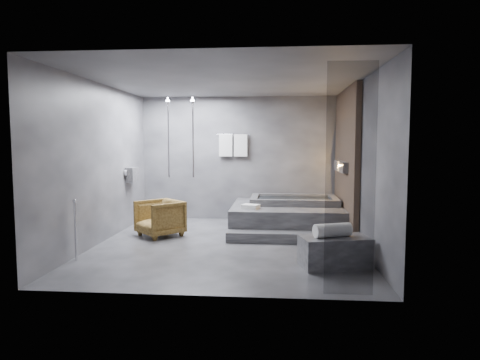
{
  "coord_description": "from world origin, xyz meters",
  "views": [
    {
      "loc": [
        0.83,
        -7.25,
        1.77
      ],
      "look_at": [
        0.19,
        0.3,
        1.1
      ],
      "focal_mm": 32.0,
      "sensor_mm": 36.0,
      "label": 1
    }
  ],
  "objects": [
    {
      "name": "concrete_bench",
      "position": [
        1.67,
        -1.18,
        0.22
      ],
      "size": [
        1.05,
        0.74,
        0.43
      ],
      "primitive_type": "cube",
      "rotation": [
        0.0,
        0.0,
        0.24
      ],
      "color": "#353538",
      "rests_on": "ground"
    },
    {
      "name": "rolled_towel",
      "position": [
        1.63,
        -1.19,
        0.53
      ],
      "size": [
        0.57,
        0.37,
        0.19
      ],
      "primitive_type": "cylinder",
      "rotation": [
        0.0,
        1.57,
        0.36
      ],
      "color": "white",
      "rests_on": "concrete_bench"
    },
    {
      "name": "room",
      "position": [
        0.4,
        0.24,
        1.73
      ],
      "size": [
        5.0,
        5.04,
        2.82
      ],
      "color": "#2D2D2F",
      "rests_on": "ground"
    },
    {
      "name": "driftwood_chair",
      "position": [
        -1.36,
        0.57,
        0.34
      ],
      "size": [
        1.05,
        1.05,
        0.68
      ],
      "primitive_type": "imported",
      "rotation": [
        0.0,
        0.0,
        -0.78
      ],
      "color": "#402C10",
      "rests_on": "ground"
    },
    {
      "name": "tub_step",
      "position": [
        1.05,
        0.27,
        0.09
      ],
      "size": [
        2.2,
        0.36,
        0.18
      ],
      "primitive_type": "cube",
      "color": "#323234",
      "rests_on": "ground"
    },
    {
      "name": "deck_towel",
      "position": [
        0.34,
        0.85,
        0.54
      ],
      "size": [
        0.37,
        0.33,
        0.08
      ],
      "primitive_type": "cube",
      "rotation": [
        0.0,
        0.0,
        -0.38
      ],
      "color": "white",
      "rests_on": "tub_deck"
    },
    {
      "name": "tub_deck",
      "position": [
        1.05,
        1.45,
        0.25
      ],
      "size": [
        2.2,
        2.0,
        0.5
      ],
      "primitive_type": "cube",
      "color": "#323234",
      "rests_on": "ground"
    }
  ]
}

